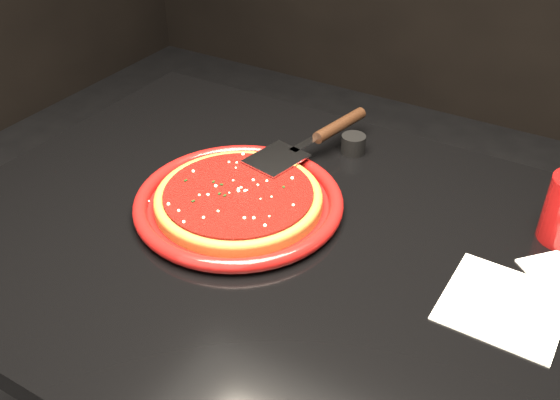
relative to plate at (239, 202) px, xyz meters
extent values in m
cylinder|color=maroon|center=(0.00, 0.00, 0.00)|extent=(0.44, 0.44, 0.03)
cylinder|color=brown|center=(0.00, 0.00, 0.00)|extent=(0.35, 0.35, 0.01)
torus|color=brown|center=(0.00, 0.00, 0.01)|extent=(0.35, 0.35, 0.02)
cylinder|color=maroon|center=(0.00, 0.00, 0.02)|extent=(0.31, 0.31, 0.01)
cube|color=white|center=(0.43, 0.00, -0.01)|extent=(0.16, 0.16, 0.00)
cylinder|color=black|center=(0.08, 0.26, 0.00)|extent=(0.06, 0.06, 0.03)
camera|label=1|loc=(0.48, -0.67, 0.58)|focal=40.00mm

